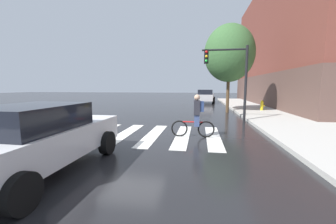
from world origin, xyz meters
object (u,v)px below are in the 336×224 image
fire_hydrant (262,105)px  street_tree_near (229,53)px  sedan_mid (206,96)px  sedan_near (37,138)px  cyclist (196,116)px  traffic_light_near (231,71)px

fire_hydrant → street_tree_near: 4.82m
sedan_mid → street_tree_near: street_tree_near is taller
fire_hydrant → street_tree_near: size_ratio=0.12×
sedan_near → cyclist: cyclist is taller
sedan_near → fire_hydrant: 15.43m
sedan_near → traffic_light_near: (5.31, 7.77, 2.04)m
traffic_light_near → fire_hydrant: bearing=58.1°
fire_hydrant → sedan_mid: bearing=115.5°
sedan_near → traffic_light_near: size_ratio=1.10×
sedan_mid → cyclist: bearing=-92.6°
sedan_mid → traffic_light_near: bearing=-86.0°
street_tree_near → sedan_mid: bearing=98.8°
traffic_light_near → fire_hydrant: 6.45m
sedan_near → sedan_mid: sedan_mid is taller
cyclist → street_tree_near: street_tree_near is taller
sedan_near → fire_hydrant: (8.50, 12.88, -0.29)m
street_tree_near → traffic_light_near: bearing=-96.1°
fire_hydrant → street_tree_near: street_tree_near is taller
sedan_near → street_tree_near: bearing=64.8°
sedan_mid → street_tree_near: bearing=-81.2°
sedan_mid → cyclist: cyclist is taller
sedan_near → cyclist: (3.54, 3.94, 0.02)m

